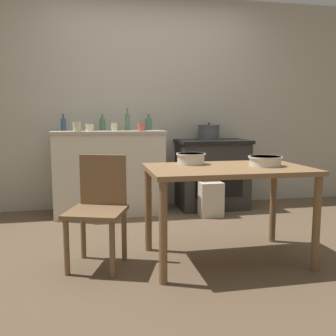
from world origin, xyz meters
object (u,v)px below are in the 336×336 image
Objects in this scene: stock_pot at (209,132)px; cup_center_right at (90,127)px; bottle_mid_left at (102,124)px; bottle_center_left at (63,124)px; chair at (99,206)px; bottle_left at (149,124)px; work_table at (227,179)px; flour_sack at (211,199)px; cup_mid_right at (77,127)px; cup_right at (141,127)px; cup_center at (114,127)px; bottle_far_left at (128,122)px; stove at (212,174)px; mixing_bowl_large at (265,160)px; mixing_bowl_small at (191,158)px.

stock_pot is 1.43m from cup_center_right.
bottle_center_left reaches higher than bottle_mid_left.
chair is 1.76m from bottle_mid_left.
bottle_left is 0.98m from bottle_center_left.
bottle_left is (-0.33, 1.81, 0.39)m from work_table.
flour_sack is 1.87m from bottle_center_left.
bottle_center_left is at bearing 163.09° from flour_sack.
bottle_center_left is at bearing -176.72° from bottle_left.
bottle_center_left reaches higher than cup_mid_right.
bottle_left is 2.24× the size of cup_right.
work_table is 14.01× the size of cup_center.
cup_right reaches higher than work_table.
cup_center is 0.45m from cup_mid_right.
stock_pot is at bearing 3.19° from bottle_far_left.
stove is 4.55× the size of bottle_center_left.
cup_center_right reaches higher than flour_sack.
cup_mid_right is at bearing -156.46° from bottle_far_left.
bottle_mid_left reaches higher than chair.
chair is 2.18m from stock_pot.
stock_pot reaches higher than mixing_bowl_large.
mixing_bowl_large is at bearing -47.50° from bottle_center_left.
bottle_center_left reaches higher than chair.
cup_right is at bearing 89.10° from chair.
cup_mid_right is (-0.82, -0.37, -0.02)m from bottle_left.
bottle_center_left is 0.35m from cup_mid_right.
bottle_far_left reaches higher than cup_mid_right.
bottle_center_left reaches higher than flour_sack.
cup_right is (-0.74, 0.26, 0.81)m from flour_sack.
cup_mid_right is (-1.58, -0.23, 0.59)m from stove.
cup_center reaches higher than mixing_bowl_large.
bottle_far_left is (0.37, 1.57, 0.61)m from chair.
bottle_left reaches higher than mixing_bowl_small.
bottle_mid_left is 0.99× the size of bottle_center_left.
bottle_far_left reaches higher than cup_center.
work_table is at bearing -42.17° from mixing_bowl_small.
cup_right reaches higher than stock_pot.
cup_center_right is (-0.79, 1.39, 0.21)m from mixing_bowl_small.
chair is 1.60m from cup_right.
bottle_center_left reaches higher than cup_center_right.
bottle_far_left is at bearing -5.24° from bottle_center_left.
bottle_mid_left is 0.49m from cup_right.
stove is 1.72m from mixing_bowl_large.
chair is at bearing -130.04° from stock_pot.
stove is 0.98m from bottle_left.
cup_right is (0.14, -0.16, -0.06)m from bottle_far_left.
cup_center_right is at bearing 165.97° from flour_sack.
mixing_bowl_small is 2.77× the size of cup_right.
mixing_bowl_large is at bearing -62.21° from bottle_far_left.
stove is 2.09m from chair.
bottle_center_left is (-1.08, 1.54, 0.25)m from mixing_bowl_small.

